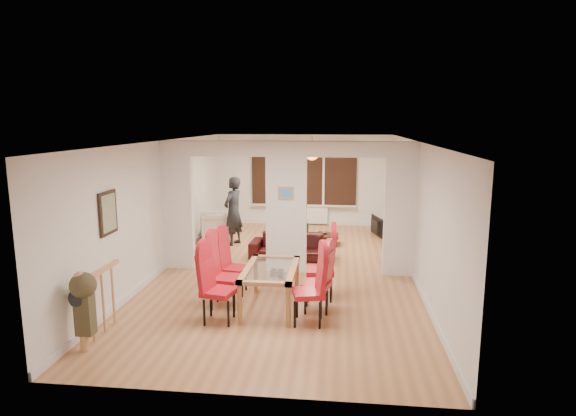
% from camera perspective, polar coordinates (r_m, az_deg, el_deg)
% --- Properties ---
extents(floor, '(5.00, 9.00, 0.01)m').
position_cam_1_polar(floor, '(9.79, -0.19, -7.46)').
color(floor, '#B17547').
rests_on(floor, ground).
extents(room_walls, '(5.00, 9.00, 2.60)m').
position_cam_1_polar(room_walls, '(9.47, -0.20, 0.05)').
color(room_walls, silver).
rests_on(room_walls, floor).
extents(divider_wall, '(5.00, 0.18, 2.60)m').
position_cam_1_polar(divider_wall, '(9.47, -0.20, 0.05)').
color(divider_wall, white).
rests_on(divider_wall, floor).
extents(bay_window_blinds, '(3.00, 0.08, 1.80)m').
position_cam_1_polar(bay_window_blinds, '(13.82, 1.87, 4.13)').
color(bay_window_blinds, black).
rests_on(bay_window_blinds, room_walls).
extents(radiator, '(1.40, 0.08, 0.50)m').
position_cam_1_polar(radiator, '(13.96, 1.83, -0.79)').
color(radiator, white).
rests_on(radiator, floor).
extents(pendant_light, '(0.36, 0.36, 0.36)m').
position_cam_1_polar(pendant_light, '(12.61, 2.86, 6.49)').
color(pendant_light, orange).
rests_on(pendant_light, room_walls).
extents(stair_newel, '(0.40, 1.20, 1.10)m').
position_cam_1_polar(stair_newel, '(7.32, -21.29, -9.87)').
color(stair_newel, tan).
rests_on(stair_newel, floor).
extents(wall_poster, '(0.04, 0.52, 0.67)m').
position_cam_1_polar(wall_poster, '(7.83, -20.55, -0.54)').
color(wall_poster, gray).
rests_on(wall_poster, room_walls).
extents(pillar_photo, '(0.30, 0.03, 0.25)m').
position_cam_1_polar(pillar_photo, '(9.33, -0.27, 1.76)').
color(pillar_photo, '#4C8CD8').
rests_on(pillar_photo, divider_wall).
extents(dining_table, '(0.82, 1.46, 0.68)m').
position_cam_1_polar(dining_table, '(7.81, -2.07, -9.48)').
color(dining_table, '#AC6F3F').
rests_on(dining_table, floor).
extents(dining_chair_la, '(0.53, 0.53, 1.11)m').
position_cam_1_polar(dining_chair_la, '(7.33, -8.21, -9.17)').
color(dining_chair_la, '#B51220').
rests_on(dining_chair_la, floor).
extents(dining_chair_lb, '(0.50, 0.50, 1.12)m').
position_cam_1_polar(dining_chair_lb, '(7.88, -7.48, -7.70)').
color(dining_chair_lb, '#B51220').
rests_on(dining_chair_lb, floor).
extents(dining_chair_lc, '(0.51, 0.51, 1.06)m').
position_cam_1_polar(dining_chair_lc, '(8.46, -6.41, -6.62)').
color(dining_chair_lc, '#B51220').
rests_on(dining_chair_lc, floor).
extents(dining_chair_ra, '(0.54, 0.54, 1.12)m').
position_cam_1_polar(dining_chair_ra, '(7.20, 2.42, -9.39)').
color(dining_chair_ra, '#B51220').
rests_on(dining_chair_ra, floor).
extents(dining_chair_rb, '(0.50, 0.50, 1.03)m').
position_cam_1_polar(dining_chair_rb, '(7.68, 3.41, -8.47)').
color(dining_chair_rb, '#B51220').
rests_on(dining_chair_rb, floor).
extents(dining_chair_rc, '(0.49, 0.49, 1.16)m').
position_cam_1_polar(dining_chair_rc, '(8.19, 3.83, -6.80)').
color(dining_chair_rc, '#B51220').
rests_on(dining_chair_rc, floor).
extents(sofa, '(1.82, 0.77, 0.53)m').
position_cam_1_polar(sofa, '(10.62, 0.40, -4.55)').
color(sofa, black).
rests_on(sofa, floor).
extents(armchair, '(0.95, 0.97, 0.73)m').
position_cam_1_polar(armchair, '(12.19, -8.35, -2.23)').
color(armchair, beige).
rests_on(armchair, floor).
extents(person, '(0.71, 0.59, 1.66)m').
position_cam_1_polar(person, '(11.71, -6.51, -0.36)').
color(person, black).
rests_on(person, floor).
extents(television, '(0.86, 0.33, 0.49)m').
position_cam_1_polar(television, '(12.90, 10.14, -2.12)').
color(television, black).
rests_on(television, floor).
extents(coffee_table, '(1.17, 0.77, 0.25)m').
position_cam_1_polar(coffee_table, '(11.83, 3.36, -3.71)').
color(coffee_table, '#321A11').
rests_on(coffee_table, floor).
extents(bottle, '(0.07, 0.07, 0.28)m').
position_cam_1_polar(bottle, '(11.81, 2.27, -2.41)').
color(bottle, '#143F19').
rests_on(bottle, coffee_table).
extents(bowl, '(0.22, 0.22, 0.05)m').
position_cam_1_polar(bowl, '(11.84, 4.13, -2.95)').
color(bowl, '#321A11').
rests_on(bowl, coffee_table).
extents(shoes, '(0.24, 0.26, 0.10)m').
position_cam_1_polar(shoes, '(9.47, -1.35, -7.76)').
color(shoes, black).
rests_on(shoes, floor).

